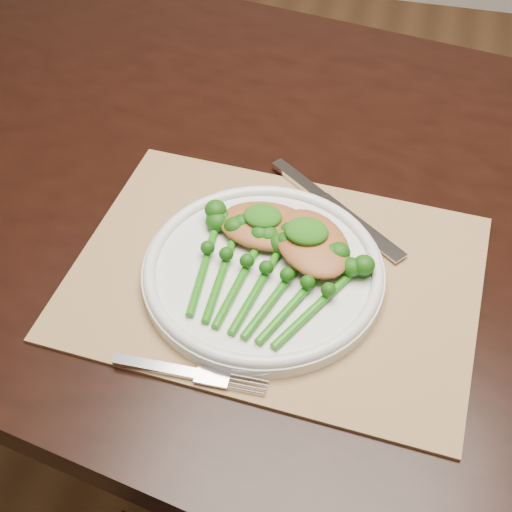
% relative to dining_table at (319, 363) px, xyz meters
% --- Properties ---
extents(floor, '(4.00, 4.00, 0.00)m').
position_rel_dining_table_xyz_m(floor, '(-0.09, 0.04, -0.38)').
color(floor, brown).
rests_on(floor, ground).
extents(dining_table, '(1.73, 1.16, 0.75)m').
position_rel_dining_table_xyz_m(dining_table, '(0.00, 0.00, 0.00)').
color(dining_table, black).
rests_on(dining_table, ground).
extents(placemat, '(0.50, 0.38, 0.00)m').
position_rel_dining_table_xyz_m(placemat, '(-0.05, -0.15, 0.37)').
color(placemat, '#9B774E').
rests_on(placemat, dining_table).
extents(dinner_plate, '(0.28, 0.28, 0.03)m').
position_rel_dining_table_xyz_m(dinner_plate, '(-0.06, -0.15, 0.39)').
color(dinner_plate, silver).
rests_on(dinner_plate, placemat).
extents(knife, '(0.20, 0.16, 0.01)m').
position_rel_dining_table_xyz_m(knife, '(-0.02, -0.01, 0.38)').
color(knife, silver).
rests_on(knife, placemat).
extents(fork, '(0.17, 0.02, 0.01)m').
position_rel_dining_table_xyz_m(fork, '(-0.10, -0.30, 0.38)').
color(fork, silver).
rests_on(fork, placemat).
extents(chicken_fillet_left, '(0.12, 0.08, 0.02)m').
position_rel_dining_table_xyz_m(chicken_fillet_left, '(-0.07, -0.10, 0.41)').
color(chicken_fillet_left, '#A96131').
rests_on(chicken_fillet_left, dinner_plate).
extents(chicken_fillet_right, '(0.14, 0.14, 0.02)m').
position_rel_dining_table_xyz_m(chicken_fillet_right, '(-0.01, -0.12, 0.41)').
color(chicken_fillet_right, '#A96131').
rests_on(chicken_fillet_right, dinner_plate).
extents(pesto_dollop_left, '(0.05, 0.04, 0.02)m').
position_rel_dining_table_xyz_m(pesto_dollop_left, '(-0.08, -0.09, 0.42)').
color(pesto_dollop_left, '#144C0A').
rests_on(pesto_dollop_left, chicken_fillet_left).
extents(pesto_dollop_right, '(0.05, 0.04, 0.02)m').
position_rel_dining_table_xyz_m(pesto_dollop_right, '(-0.02, -0.11, 0.43)').
color(pesto_dollop_right, '#144C0A').
rests_on(pesto_dollop_right, chicken_fillet_right).
extents(broccolini_bundle, '(0.20, 0.21, 0.04)m').
position_rel_dining_table_xyz_m(broccolini_bundle, '(-0.06, -0.19, 0.40)').
color(broccolini_bundle, '#1A690D').
rests_on(broccolini_bundle, dinner_plate).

